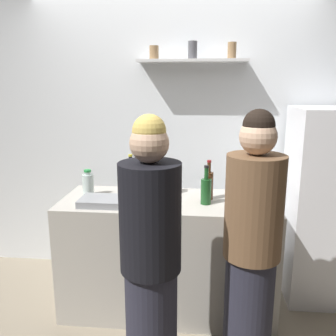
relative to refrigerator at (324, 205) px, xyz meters
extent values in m
cube|color=white|center=(-1.29, 0.40, 0.50)|extent=(4.80, 0.10, 2.60)
cube|color=silver|center=(-1.11, 0.24, 1.17)|extent=(0.93, 0.22, 0.02)
cylinder|color=olive|center=(-1.44, 0.24, 1.24)|extent=(0.08, 0.08, 0.11)
cylinder|color=#4C4C51|center=(-1.11, 0.24, 1.25)|extent=(0.08, 0.08, 0.15)
cylinder|color=olive|center=(-0.79, 0.24, 1.25)|extent=(0.07, 0.07, 0.14)
cube|color=white|center=(0.00, 0.00, 0.00)|extent=(0.58, 0.59, 1.60)
cube|color=#B7B2A8|center=(-1.27, -0.32, -0.34)|extent=(1.63, 0.65, 0.91)
cube|color=gray|center=(-1.73, -0.48, 0.14)|extent=(0.34, 0.24, 0.05)
cylinder|color=#B2B2B7|center=(-1.25, -0.12, 0.17)|extent=(0.11, 0.11, 0.11)
cylinder|color=silver|center=(-1.25, -0.14, 0.23)|extent=(0.04, 0.01, 0.17)
cylinder|color=silver|center=(-1.25, -0.12, 0.22)|extent=(0.02, 0.04, 0.15)
cylinder|color=silver|center=(-1.25, -0.14, 0.24)|extent=(0.04, 0.01, 0.19)
cylinder|color=silver|center=(-1.25, -0.13, 0.23)|extent=(0.03, 0.02, 0.17)
cylinder|color=black|center=(-1.58, -0.16, 0.22)|extent=(0.07, 0.07, 0.22)
cylinder|color=black|center=(-1.58, -0.16, 0.37)|extent=(0.03, 0.03, 0.08)
cylinder|color=gold|center=(-1.58, -0.16, 0.42)|extent=(0.03, 0.03, 0.02)
cylinder|color=#472814|center=(-0.96, -0.28, 0.22)|extent=(0.07, 0.07, 0.21)
cylinder|color=#472814|center=(-0.96, -0.28, 0.37)|extent=(0.03, 0.03, 0.08)
cylinder|color=maroon|center=(-0.96, -0.28, 0.41)|extent=(0.03, 0.03, 0.02)
cylinder|color=#19471E|center=(-0.98, -0.39, 0.21)|extent=(0.08, 0.08, 0.19)
cylinder|color=#19471E|center=(-0.98, -0.39, 0.35)|extent=(0.03, 0.03, 0.09)
cylinder|color=black|center=(-0.98, -0.39, 0.40)|extent=(0.04, 0.04, 0.02)
cylinder|color=#B2BFB2|center=(-0.74, -0.45, 0.21)|extent=(0.08, 0.08, 0.18)
cylinder|color=#B2BFB2|center=(-0.74, -0.45, 0.34)|extent=(0.03, 0.03, 0.09)
cylinder|color=#333333|center=(-0.74, -0.45, 0.40)|extent=(0.03, 0.03, 0.02)
cylinder|color=silver|center=(-1.91, -0.26, 0.20)|extent=(0.09, 0.09, 0.17)
cylinder|color=silver|center=(-1.91, -0.26, 0.29)|extent=(0.05, 0.05, 0.02)
cylinder|color=#268C3F|center=(-1.91, -0.26, 0.31)|extent=(0.06, 0.06, 0.02)
cylinder|color=#262633|center=(-1.28, -1.11, -0.42)|extent=(0.30, 0.30, 0.77)
cylinder|color=black|center=(-1.28, -1.11, 0.27)|extent=(0.34, 0.34, 0.61)
sphere|color=#D8AD8C|center=(-1.28, -1.11, 0.68)|extent=(0.21, 0.21, 0.21)
sphere|color=#D8B759|center=(-1.28, -1.11, 0.74)|extent=(0.18, 0.18, 0.18)
cylinder|color=#262633|center=(-0.71, -0.91, -0.41)|extent=(0.30, 0.30, 0.78)
cylinder|color=brown|center=(-0.71, -0.91, 0.28)|extent=(0.34, 0.34, 0.61)
sphere|color=#D8AD8C|center=(-0.71, -0.91, 0.70)|extent=(0.21, 0.21, 0.21)
sphere|color=black|center=(-0.71, -0.91, 0.76)|extent=(0.18, 0.18, 0.18)
camera|label=1|loc=(-1.01, -2.92, 0.98)|focal=38.36mm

